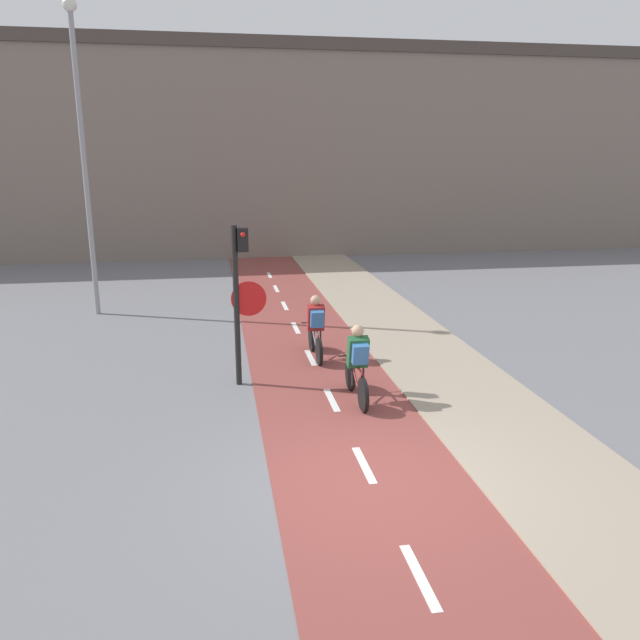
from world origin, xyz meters
The scene contains 8 objects.
ground_plane centered at (0.00, 0.00, 0.00)m, with size 120.00×120.00×0.00m, color slate.
bike_lane centered at (0.00, 0.01, 0.01)m, with size 2.74×60.00×0.02m.
sidewalk_strip centered at (2.57, 0.00, 0.03)m, with size 2.40×60.00×0.05m.
building_row_background centered at (0.00, 22.28, 4.54)m, with size 60.00×5.20×9.07m.
traffic_light_pole centered at (-1.54, 4.17, 1.92)m, with size 0.67×0.25×3.10m.
street_lamp_far centered at (-5.31, 10.53, 4.89)m, with size 0.36×0.36×8.19m.
cyclist_near centered at (0.45, 2.91, 0.70)m, with size 0.46×1.66×1.44m.
cyclist_far centered at (0.12, 5.50, 0.69)m, with size 0.46×1.61×1.42m.
Camera 1 is at (-1.99, -7.41, 4.31)m, focal length 35.00 mm.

